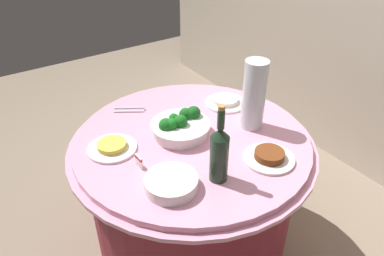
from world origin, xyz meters
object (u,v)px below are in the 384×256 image
broccoli_bowl (180,126)px  plate_stack (171,183)px  food_plate_rice (225,102)px  label_placard_front (139,161)px  wine_bottle (219,153)px  food_plate_fried_egg (112,147)px  serving_tongs (131,110)px  decorative_fruit_vase (254,99)px  food_plate_stir_fry (269,157)px

broccoli_bowl → plate_stack: 0.37m
broccoli_bowl → plate_stack: broccoli_bowl is taller
food_plate_rice → label_placard_front: label_placard_front is taller
wine_bottle → food_plate_rice: (-0.46, 0.40, -0.12)m
plate_stack → food_plate_fried_egg: (-0.36, -0.09, -0.01)m
serving_tongs → label_placard_front: (0.44, -0.18, 0.03)m
serving_tongs → label_placard_front: 0.47m
broccoli_bowl → label_placard_front: (0.11, -0.27, -0.01)m
serving_tongs → food_plate_fried_egg: (0.26, -0.22, 0.01)m
decorative_fruit_vase → label_placard_front: 0.61m
plate_stack → food_plate_fried_egg: size_ratio=0.95×
wine_bottle → label_placard_front: size_ratio=6.11×
broccoli_bowl → food_plate_stir_fry: (0.38, 0.21, -0.03)m
label_placard_front → food_plate_fried_egg: bearing=-166.3°
wine_bottle → label_placard_front: wine_bottle is taller
plate_stack → wine_bottle: wine_bottle is taller
food_plate_fried_egg → serving_tongs: bearing=139.8°
broccoli_bowl → serving_tongs: bearing=-163.7°
food_plate_fried_egg → food_plate_stir_fry: 0.69m
food_plate_stir_fry → label_placard_front: (-0.27, -0.48, 0.01)m
broccoli_bowl → serving_tongs: (-0.33, -0.10, -0.04)m
broccoli_bowl → serving_tongs: 0.35m
food_plate_stir_fry → food_plate_rice: bearing=162.7°
wine_bottle → food_plate_fried_egg: bearing=-147.2°
plate_stack → serving_tongs: (-0.62, 0.14, -0.02)m
food_plate_fried_egg → broccoli_bowl: bearing=77.8°
food_plate_fried_egg → food_plate_rice: size_ratio=1.00×
food_plate_rice → broccoli_bowl: bearing=-73.6°
broccoli_bowl → plate_stack: size_ratio=1.33×
food_plate_rice → label_placard_front: (0.21, -0.63, 0.02)m
plate_stack → food_plate_fried_egg: 0.37m
wine_bottle → food_plate_stir_fry: 0.28m
broccoli_bowl → label_placard_front: bearing=-68.7°
broccoli_bowl → decorative_fruit_vase: decorative_fruit_vase is taller
decorative_fruit_vase → serving_tongs: (-0.46, -0.42, -0.14)m
food_plate_stir_fry → broccoli_bowl: bearing=-151.5°
serving_tongs → decorative_fruit_vase: bearing=42.2°
wine_bottle → food_plate_rice: bearing=138.4°
broccoli_bowl → food_plate_stir_fry: size_ratio=1.27×
wine_bottle → serving_tongs: bearing=-175.9°
serving_tongs → food_plate_fried_egg: size_ratio=0.72×
food_plate_rice → plate_stack: bearing=-55.9°
serving_tongs → food_plate_stir_fry: food_plate_stir_fry is taller
plate_stack → broccoli_bowl: bearing=141.7°
food_plate_stir_fry → plate_stack: bearing=-101.1°
decorative_fruit_vase → serving_tongs: decorative_fruit_vase is taller
serving_tongs → food_plate_fried_egg: food_plate_fried_egg is taller
broccoli_bowl → plate_stack: bearing=-38.3°
broccoli_bowl → food_plate_stir_fry: bearing=28.5°
wine_bottle → food_plate_fried_egg: (-0.42, -0.27, -0.12)m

